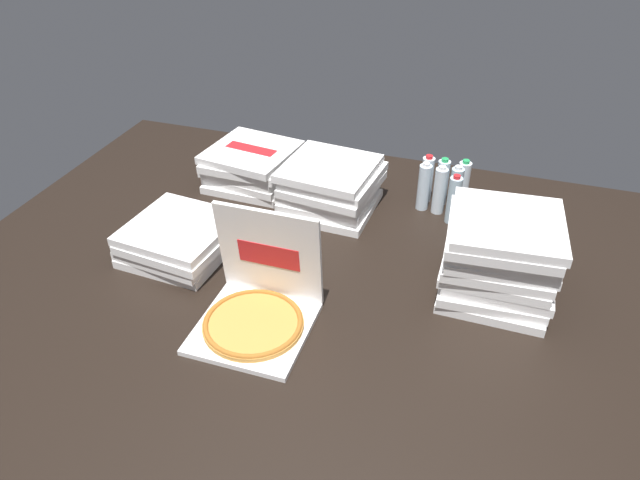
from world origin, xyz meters
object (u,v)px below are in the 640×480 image
pizza_stack_left_mid (253,165)px  pizza_stack_left_near (180,239)px  pizza_stack_left_far (499,256)px  water_bottle_3 (454,200)px  water_bottle_6 (427,179)px  water_bottle_5 (440,190)px  water_bottle_1 (424,187)px  water_bottle_0 (442,182)px  water_bottle_2 (463,184)px  pizza_stack_center_far (331,186)px  water_bottle_4 (455,190)px  open_pizza_box (258,307)px

pizza_stack_left_mid → pizza_stack_left_near: pizza_stack_left_mid is taller
pizza_stack_left_near → pizza_stack_left_far: bearing=7.4°
water_bottle_3 → water_bottle_6: bearing=134.5°
pizza_stack_left_far → pizza_stack_left_near: (-1.31, -0.17, -0.10)m
pizza_stack_left_near → water_bottle_5: water_bottle_5 is taller
pizza_stack_left_mid → water_bottle_1: size_ratio=1.91×
water_bottle_0 → water_bottle_2: size_ratio=1.00×
pizza_stack_left_near → water_bottle_5: bearing=34.8°
pizza_stack_center_far → water_bottle_4: (0.57, 0.14, 0.00)m
water_bottle_3 → water_bottle_6: same height
water_bottle_3 → water_bottle_5: (-0.08, 0.06, 0.00)m
water_bottle_5 → water_bottle_6: size_ratio=1.00×
water_bottle_3 → water_bottle_1: bearing=153.8°
water_bottle_5 → pizza_stack_left_far: bearing=-59.7°
water_bottle_3 → water_bottle_4: same height
water_bottle_2 → water_bottle_4: same height
pizza_stack_left_far → water_bottle_1: (-0.39, 0.54, -0.05)m
water_bottle_0 → pizza_stack_left_mid: bearing=-174.6°
pizza_stack_center_far → water_bottle_1: water_bottle_1 is taller
open_pizza_box → pizza_stack_center_far: 0.87m
open_pizza_box → water_bottle_4: bearing=60.2°
water_bottle_2 → water_bottle_3: (-0.02, -0.16, 0.00)m
pizza_stack_left_far → water_bottle_1: bearing=125.7°
water_bottle_5 → open_pizza_box: bearing=-117.3°
pizza_stack_left_near → water_bottle_4: 1.29m
pizza_stack_center_far → water_bottle_0: 0.54m
pizza_stack_left_mid → water_bottle_3: (1.03, -0.06, 0.02)m
water_bottle_5 → water_bottle_3: bearing=-40.8°
water_bottle_0 → water_bottle_5: 0.08m
water_bottle_1 → water_bottle_4: same height
water_bottle_3 → water_bottle_4: 0.09m
water_bottle_1 → water_bottle_4: (0.15, 0.02, 0.00)m
pizza_stack_left_far → water_bottle_0: 0.68m
open_pizza_box → water_bottle_3: 1.10m
pizza_stack_left_mid → water_bottle_1: (0.88, 0.02, 0.02)m
water_bottle_4 → pizza_stack_center_far: bearing=-165.8°
pizza_stack_left_far → water_bottle_3: pizza_stack_left_far is taller
pizza_stack_left_mid → water_bottle_5: 0.96m
pizza_stack_left_mid → water_bottle_6: water_bottle_6 is taller
pizza_stack_left_mid → water_bottle_2: bearing=5.7°
pizza_stack_left_near → water_bottle_2: water_bottle_2 is taller
open_pizza_box → pizza_stack_left_near: 0.57m
pizza_stack_center_far → water_bottle_0: size_ratio=1.89×
pizza_stack_center_far → water_bottle_3: bearing=5.4°
water_bottle_0 → water_bottle_3: 0.17m
water_bottle_0 → water_bottle_5: same height
pizza_stack_left_far → water_bottle_0: bearing=116.9°
water_bottle_5 → water_bottle_6: bearing=130.5°
water_bottle_1 → water_bottle_6: bearing=89.7°
water_bottle_0 → water_bottle_4: (0.07, -0.06, 0.00)m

